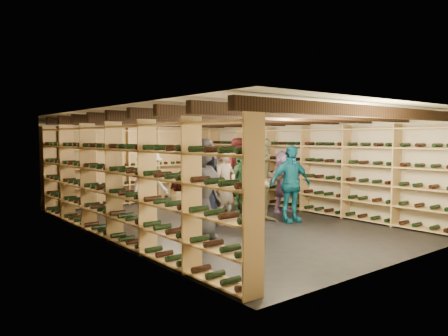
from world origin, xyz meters
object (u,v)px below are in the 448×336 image
(person_2, at_px, (265,180))
(person_5, at_px, (193,187))
(person_4, at_px, (290,184))
(person_0, at_px, (201,190))
(person_7, at_px, (225,186))
(person_8, at_px, (240,174))
(crate_loose, at_px, (224,203))
(person_9, at_px, (150,185))
(person_10, at_px, (240,184))
(crate_stack_right, at_px, (182,197))
(person_11, at_px, (284,181))
(person_1, at_px, (251,194))
(person_6, at_px, (208,187))
(person_12, at_px, (252,173))
(crate_stack_left, at_px, (180,194))

(person_2, relative_size, person_5, 1.03)
(person_4, bearing_deg, person_0, -161.37)
(person_7, bearing_deg, person_8, 32.76)
(crate_loose, bearing_deg, person_8, -98.80)
(crate_loose, xyz_separation_m, person_9, (-2.58, -0.59, 0.70))
(person_4, distance_m, person_9, 3.14)
(person_0, xyz_separation_m, person_10, (2.35, 1.66, -0.19))
(crate_stack_right, relative_size, person_4, 0.34)
(crate_stack_right, relative_size, person_8, 0.31)
(crate_loose, distance_m, person_5, 3.43)
(person_9, xyz_separation_m, person_11, (3.17, -1.10, -0.02))
(person_11, bearing_deg, person_1, -147.23)
(crate_loose, distance_m, person_6, 2.19)
(person_11, bearing_deg, crate_stack_right, 124.86)
(person_5, bearing_deg, person_0, -133.45)
(person_4, bearing_deg, person_8, 100.15)
(person_11, bearing_deg, crate_loose, 110.54)
(person_4, distance_m, person_12, 2.23)
(person_10, bearing_deg, person_7, -160.29)
(person_0, distance_m, person_4, 2.58)
(person_7, bearing_deg, person_9, 119.34)
(person_2, bearing_deg, crate_stack_left, 112.02)
(person_1, bearing_deg, person_8, 42.67)
(crate_stack_right, relative_size, crate_loose, 1.14)
(person_10, relative_size, person_12, 0.81)
(person_7, relative_size, person_9, 1.04)
(person_0, relative_size, person_6, 1.24)
(person_6, relative_size, person_7, 0.92)
(person_6, distance_m, person_11, 2.15)
(person_5, height_order, person_10, person_5)
(person_0, xyz_separation_m, person_11, (3.40, 1.22, -0.16))
(crate_stack_right, distance_m, person_9, 2.11)
(person_9, relative_size, person_12, 0.86)
(crate_loose, distance_m, person_1, 3.72)
(person_10, bearing_deg, person_2, -114.56)
(person_0, bearing_deg, crate_stack_right, 42.87)
(person_5, distance_m, person_9, 1.62)
(crate_stack_right, height_order, person_0, person_0)
(person_5, bearing_deg, crate_stack_right, 41.68)
(person_4, relative_size, person_11, 1.10)
(crate_loose, xyz_separation_m, person_8, (-0.13, -0.81, 0.84))
(person_0, xyz_separation_m, person_9, (0.23, 2.32, -0.14))
(person_7, relative_size, person_12, 0.89)
(crate_stack_left, relative_size, person_0, 0.37)
(person_4, relative_size, person_6, 1.13)
(crate_stack_right, xyz_separation_m, person_0, (-1.87, -3.53, 0.68))
(crate_stack_right, bearing_deg, person_7, -102.82)
(person_1, bearing_deg, person_11, 20.10)
(crate_stack_left, height_order, person_8, person_8)
(person_6, xyz_separation_m, person_9, (-1.03, 0.81, 0.04))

